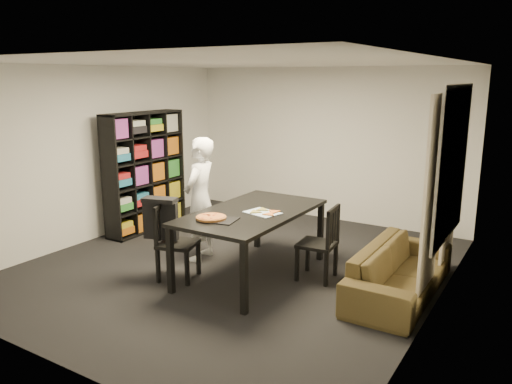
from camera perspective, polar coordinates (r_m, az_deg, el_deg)
The scene contains 16 objects.
room at distance 6.31m, azimuth -2.35°, elevation 2.68°, with size 5.01×5.51×2.61m.
window_pane at distance 5.90m, azimuth 21.61°, elevation 3.02°, with size 0.02×1.40×1.60m, color black.
window_frame at distance 5.90m, azimuth 21.57°, elevation 3.03°, with size 0.03×1.52×1.72m, color white.
curtain_left at distance 5.48m, azimuth 19.44°, elevation -1.25°, with size 0.03×0.70×2.25m, color beige.
curtain_right at distance 6.48m, azimuth 21.46°, elevation 0.70°, with size 0.03×0.70×2.25m, color beige.
bookshelf at distance 8.18m, azimuth -12.56°, elevation 2.27°, with size 0.35×1.50×1.90m, color black.
dining_table at distance 6.12m, azimuth -0.49°, elevation -2.82°, with size 1.11×2.00×0.83m.
chair_left at distance 6.19m, azimuth -9.70°, elevation -5.02°, with size 0.55×0.55×0.94m.
chair_right at distance 6.10m, azimuth 7.80°, elevation -5.27°, with size 0.47×0.47×0.93m.
draped_jacket at distance 6.17m, azimuth -10.87°, elevation -2.79°, with size 0.45×0.30×0.52m.
person at distance 6.72m, azimuth -6.41°, elevation -0.83°, with size 0.61×0.40×1.67m, color white.
baking_tray at distance 5.72m, azimuth -4.27°, elevation -3.17°, with size 0.40×0.32×0.01m, color black.
pepperoni_pizza at distance 5.74m, azimuth -5.16°, elevation -2.90°, with size 0.35×0.35×0.03m.
kitchen_towel at distance 6.00m, azimuth 0.75°, elevation -2.37°, with size 0.40×0.30×0.01m, color white.
pizza_slices at distance 6.00m, azimuth 1.04°, elevation -2.27°, with size 0.37×0.31×0.01m, color #D68543, non-canonical shape.
sofa at distance 5.97m, azimuth 16.15°, elevation -8.64°, with size 1.94×0.76×0.57m, color #423C1A.
Camera 1 is at (3.48, -5.14, 2.43)m, focal length 35.00 mm.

